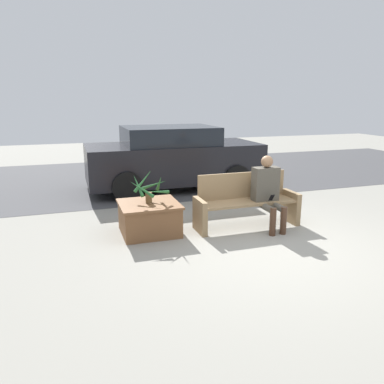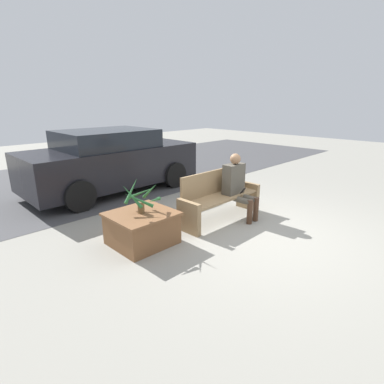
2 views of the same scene
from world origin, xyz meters
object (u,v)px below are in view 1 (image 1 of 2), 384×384
at_px(person_seated, 268,189).
at_px(bench, 246,202).
at_px(potted_plant, 149,188).
at_px(planter_box, 149,217).
at_px(parked_car, 173,158).

bearing_deg(person_seated, bench, 148.17).
bearing_deg(potted_plant, planter_box, 133.66).
bearing_deg(planter_box, potted_plant, -46.34).
bearing_deg(potted_plant, bench, -5.34).
bearing_deg(planter_box, parked_car, 67.54).
bearing_deg(parked_car, bench, -82.08).
relative_size(bench, planter_box, 1.90).
height_order(person_seated, parked_car, parked_car).
height_order(bench, parked_car, parked_car).
relative_size(bench, parked_car, 0.44).
distance_m(bench, planter_box, 1.69).
xyz_separation_m(potted_plant, parked_car, (1.23, 2.99, -0.01)).
height_order(person_seated, potted_plant, person_seated).
bearing_deg(person_seated, parked_car, 102.57).
relative_size(person_seated, potted_plant, 1.87).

